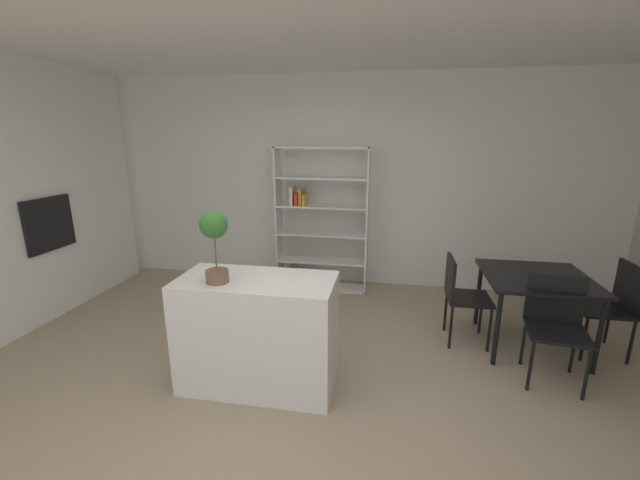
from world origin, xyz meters
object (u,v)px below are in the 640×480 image
Objects in this scene: built_in_oven at (49,224)px; dining_chair_near at (556,319)px; kitchen_island at (258,332)px; potted_plant_on_island at (215,238)px; dining_chair_island_side at (460,291)px; dining_chair_window_side at (614,301)px; dining_table at (536,284)px; open_bookshelf at (318,223)px.

built_in_oven is 0.70× the size of dining_chair_near.
kitchen_island is 1.42× the size of dining_chair_near.
built_in_oven is 1.11× the size of potted_plant_on_island.
built_in_oven is 0.71× the size of dining_chair_island_side.
dining_chair_near is at bearing -125.89° from dining_chair_island_side.
dining_chair_near is at bearing -55.03° from dining_chair_window_side.
dining_chair_near reaches higher than dining_chair_island_side.
built_in_oven is at bearing 162.24° from kitchen_island.
dining_chair_island_side is at bearing -179.91° from dining_table.
dining_table is 0.51m from dining_chair_near.
built_in_oven reaches higher than dining_chair_near.
kitchen_island reaches higher than dining_chair_island_side.
built_in_oven is 5.76m from dining_chair_window_side.
open_bookshelf is at bearing 53.95° from dining_chair_island_side.
open_bookshelf is 2.12× the size of dining_chair_window_side.
open_bookshelf reaches higher than dining_chair_near.
dining_chair_near is (2.68, 0.66, -0.74)m from potted_plant_on_island.
dining_chair_window_side is (3.35, 1.16, -0.75)m from potted_plant_on_island.
dining_table is 0.69m from dining_chair_island_side.
dining_chair_island_side is (-1.37, -0.00, -0.00)m from dining_chair_window_side.
open_bookshelf is 3.23m from dining_chair_window_side.
dining_chair_window_side is (2.99, -1.15, -0.37)m from open_bookshelf.
kitchen_island is at bearing 120.37° from dining_chair_island_side.
built_in_oven reaches higher than kitchen_island.
kitchen_island is at bearing -72.54° from dining_chair_window_side.
open_bookshelf reaches higher than dining_chair_island_side.
kitchen_island is 0.86m from potted_plant_on_island.
potted_plant_on_island is 2.97m from dining_table.
built_in_oven is at bearing -174.92° from dining_chair_near.
open_bookshelf reaches higher than kitchen_island.
dining_chair_island_side is at bearing -35.38° from open_bookshelf.
built_in_oven is at bearing 157.95° from potted_plant_on_island.
kitchen_island is 3.26m from dining_chair_window_side.
open_bookshelf reaches higher than dining_chair_window_side.
dining_chair_window_side is 1.01× the size of dining_chair_near.
dining_chair_near is 1.01× the size of dining_chair_island_side.
dining_chair_island_side is (1.72, 1.03, 0.06)m from kitchen_island.
potted_plant_on_island reaches higher than dining_chair_near.
open_bookshelf is at bearing 26.17° from built_in_oven.
potted_plant_on_island is 0.59× the size of dining_table.
potted_plant_on_island reaches higher than dining_chair_island_side.
dining_chair_island_side is at bearing 30.14° from potted_plant_on_island.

